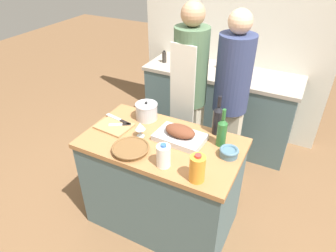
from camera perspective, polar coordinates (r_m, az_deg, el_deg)
name	(u,v)px	position (r m, az deg, el deg)	size (l,w,h in m)	color
ground_plane	(163,217)	(2.91, -0.99, -17.03)	(12.00, 12.00, 0.00)	brown
kitchen_island	(162,183)	(2.59, -1.09, -10.79)	(1.23, 0.71, 0.88)	#4C666B
back_counter	(218,107)	(3.67, 9.60, 3.68)	(1.76, 0.60, 0.91)	#4C666B
back_wall	(235,31)	(3.68, 12.67, 17.28)	(2.26, 0.10, 2.55)	silver
roasting_pan	(180,135)	(2.30, 2.30, -1.66)	(0.39, 0.26, 0.12)	#BCBCC1
wicker_basket	(131,149)	(2.21, -7.15, -4.32)	(0.28, 0.28, 0.04)	brown
cutting_board	(114,126)	(2.51, -10.20, 0.00)	(0.29, 0.24, 0.02)	#AD7F51
stock_pot	(147,111)	(2.55, -4.10, 2.82)	(0.19, 0.19, 0.17)	#B7B7BC
mixing_bowl	(229,152)	(2.19, 11.55, -4.89)	(0.14, 0.14, 0.07)	slate
juice_jug	(197,168)	(1.93, 5.60, -8.04)	(0.10, 0.10, 0.21)	orange
milk_jug	(164,156)	(2.03, -0.86, -5.70)	(0.10, 0.10, 0.18)	white
wine_bottle_green	(222,131)	(2.24, 10.24, -1.01)	(0.07, 0.07, 0.31)	#28662D
wine_bottle_dark	(218,119)	(2.36, 9.46, 1.28)	(0.07, 0.07, 0.33)	black
wine_glass_left	(140,127)	(2.32, -5.35, -0.10)	(0.08, 0.08, 0.12)	silver
knife_chef	(119,119)	(2.57, -9.36, 1.26)	(0.27, 0.08, 0.01)	#B7B7BC
knife_paring	(121,124)	(2.50, -9.02, 0.29)	(0.17, 0.12, 0.01)	#B7B7BC
stand_mixer	(192,51)	(3.65, 4.58, 14.03)	(0.18, 0.14, 0.32)	silver
condiment_bottle_tall	(225,61)	(3.49, 10.79, 12.06)	(0.06, 0.06, 0.22)	#332D28
condiment_bottle_short	(164,57)	(3.66, -0.71, 13.01)	(0.05, 0.05, 0.14)	#332D28
person_cook_aproned	(190,89)	(2.83, 4.13, 7.08)	(0.31, 0.32, 1.77)	beige
person_cook_guest	(231,96)	(2.81, 11.89, 5.64)	(0.32, 0.32, 1.73)	beige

